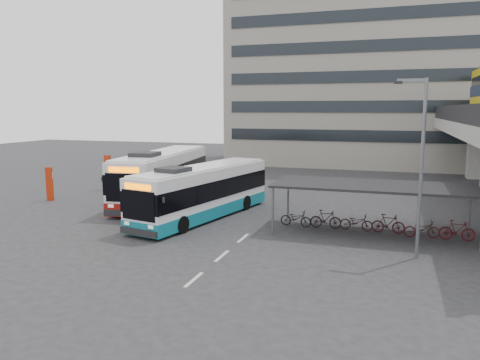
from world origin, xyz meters
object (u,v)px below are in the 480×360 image
(lamp_post, at_px, (420,158))
(pedestrian, at_px, (201,208))
(bus_teal, at_px, (203,192))
(bus_main, at_px, (163,176))

(lamp_post, bearing_deg, pedestrian, 167.04)
(bus_teal, distance_m, pedestrian, 1.60)
(bus_main, height_order, lamp_post, lamp_post)
(bus_main, bearing_deg, lamp_post, -33.67)
(pedestrian, bearing_deg, bus_main, 65.20)
(bus_main, distance_m, pedestrian, 7.49)
(pedestrian, height_order, lamp_post, lamp_post)
(bus_main, height_order, bus_teal, bus_main)
(pedestrian, relative_size, lamp_post, 0.23)
(bus_main, relative_size, pedestrian, 7.23)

